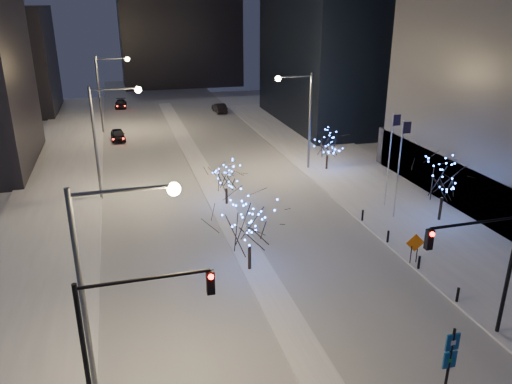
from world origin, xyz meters
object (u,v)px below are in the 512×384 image
object	(u,v)px
street_lamp_east	(302,109)
holiday_tree_plaza_near	(445,179)
car_far	(121,104)
street_lamp_w_near	(106,266)
wayfinding_sign	(450,356)
construction_sign	(415,245)
street_lamp_w_mid	(106,127)
car_near	(118,135)
street_lamp_w_far	(106,84)
traffic_signal_west	(124,329)
traffic_signal_east	(486,258)
holiday_tree_plaza_far	(328,144)
holiday_tree_median_far	(226,177)
car_mid	(219,108)
holiday_tree_median_near	(249,223)

from	to	relation	value
street_lamp_east	holiday_tree_plaza_near	bearing A→B (deg)	-68.33
car_far	street_lamp_w_near	bearing A→B (deg)	-88.29
wayfinding_sign	construction_sign	xyz separation A→B (m)	(5.30, 10.99, -0.79)
street_lamp_w_mid	car_near	bearing A→B (deg)	87.74
street_lamp_w_far	wayfinding_sign	size ratio (longest dim) A/B	2.76
car_near	car_far	xyz separation A→B (m)	(0.87, 21.42, -0.07)
traffic_signal_west	car_near	bearing A→B (deg)	89.63
traffic_signal_east	car_far	distance (m)	69.80
holiday_tree_plaza_far	street_lamp_w_far	bearing A→B (deg)	133.32
car_near	street_lamp_w_far	bearing A→B (deg)	96.45
holiday_tree_median_far	wayfinding_sign	bearing A→B (deg)	-79.66
car_far	holiday_tree_median_far	distance (m)	46.99
street_lamp_w_far	traffic_signal_west	world-z (taller)	street_lamp_w_far
street_lamp_w_mid	construction_sign	distance (m)	26.96
car_mid	holiday_tree_plaza_far	world-z (taller)	holiday_tree_plaza_far
traffic_signal_west	wayfinding_sign	bearing A→B (deg)	-9.23
street_lamp_w_near	street_lamp_w_far	bearing A→B (deg)	90.00
street_lamp_w_far	holiday_tree_median_far	distance (m)	31.25
holiday_tree_plaza_near	construction_sign	world-z (taller)	holiday_tree_plaza_near
street_lamp_w_far	traffic_signal_east	distance (m)	54.07
car_near	holiday_tree_plaza_far	size ratio (longest dim) A/B	0.99
street_lamp_w_far	holiday_tree_median_near	xyz separation A→B (m)	(8.44, -41.01, -3.05)
holiday_tree_median_far	holiday_tree_plaza_far	world-z (taller)	holiday_tree_plaza_far
street_lamp_w_far	holiday_tree_plaza_far	distance (m)	31.74
street_lamp_w_near	traffic_signal_west	xyz separation A→B (m)	(0.50, -2.00, -1.74)
street_lamp_w_near	traffic_signal_east	size ratio (longest dim) A/B	1.43
street_lamp_w_near	car_far	distance (m)	67.04
holiday_tree_median_far	street_lamp_w_near	bearing A→B (deg)	-114.76
traffic_signal_east	holiday_tree_median_far	world-z (taller)	traffic_signal_east
holiday_tree_median_near	holiday_tree_median_far	world-z (taller)	holiday_tree_median_near
street_lamp_w_near	car_mid	distance (m)	61.37
car_near	holiday_tree_median_far	world-z (taller)	holiday_tree_median_far
holiday_tree_plaza_near	street_lamp_east	bearing A→B (deg)	111.67
car_near	wayfinding_sign	distance (m)	51.27
car_far	wayfinding_sign	xyz separation A→B (m)	(12.26, -70.96, 1.58)
street_lamp_east	car_far	xyz separation A→B (m)	(-17.34, 38.77, -5.80)
construction_sign	car_mid	bearing A→B (deg)	100.86
traffic_signal_west	holiday_tree_plaza_far	size ratio (longest dim) A/B	1.65
holiday_tree_median_near	holiday_tree_plaza_far	world-z (taller)	holiday_tree_median_near
traffic_signal_east	holiday_tree_median_far	size ratio (longest dim) A/B	1.85
street_lamp_w_near	street_lamp_east	bearing A→B (deg)	55.81
street_lamp_w_near	holiday_tree_median_near	distance (m)	12.70
car_near	street_lamp_w_mid	bearing A→B (deg)	-95.59
traffic_signal_west	car_near	xyz separation A→B (m)	(0.30, 47.35, -4.05)
street_lamp_east	holiday_tree_median_near	xyz separation A→B (m)	(-10.58, -19.01, -3.00)
street_lamp_w_far	holiday_tree_median_near	world-z (taller)	street_lamp_w_far
street_lamp_w_mid	traffic_signal_east	xyz separation A→B (m)	(17.88, -26.00, -1.74)
car_mid	holiday_tree_median_far	bearing A→B (deg)	76.16
street_lamp_east	car_mid	world-z (taller)	street_lamp_east
car_far	holiday_tree_plaza_near	xyz separation A→B (m)	(23.50, -54.27, 2.94)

